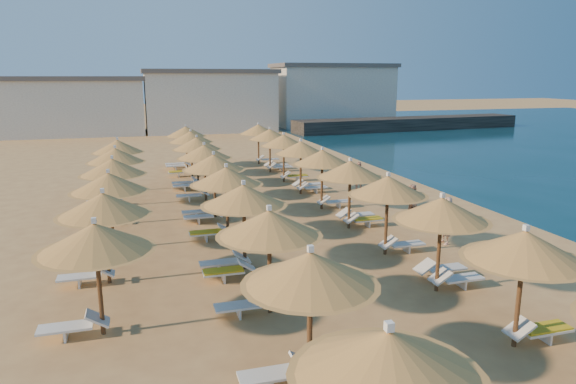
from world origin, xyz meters
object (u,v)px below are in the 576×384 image
object	(u,v)px
parasol_row_east	(335,164)
beachgoer_a	(446,221)
beachgoer_b	(413,202)
beachgoer_c	(358,177)
parasol_row_west	(220,170)
jetty	(409,124)

from	to	relation	value
parasol_row_east	beachgoer_a	distance (m)	5.82
beachgoer_b	beachgoer_c	distance (m)	5.75
parasol_row_west	jetty	bearing A→B (deg)	50.57
beachgoer_a	jetty	bearing A→B (deg)	153.87
parasol_row_west	beachgoer_c	bearing A→B (deg)	28.00
parasol_row_west	beachgoer_b	size ratio (longest dim) A/B	21.10
jetty	beachgoer_b	xyz separation A→B (m)	(-20.20, -36.45, 0.07)
jetty	parasol_row_west	xyz separation A→B (m)	(-29.01, -35.29, 1.84)
parasol_row_east	beachgoer_a	bearing A→B (deg)	-59.22
beachgoer_b	beachgoer_a	xyz separation A→B (m)	(-0.59, -3.63, 0.13)
jetty	parasol_row_east	bearing A→B (deg)	-128.76
parasol_row_west	beachgoer_c	size ratio (longest dim) A/B	19.07
beachgoer_b	parasol_row_west	bearing A→B (deg)	-126.26
jetty	parasol_row_east	world-z (taller)	parasol_row_east
parasol_row_east	parasol_row_west	size ratio (longest dim) A/B	1.00
parasol_row_east	beachgoer_a	xyz separation A→B (m)	(2.86, -4.80, -1.63)
beachgoer_a	beachgoer_b	bearing A→B (deg)	172.09
parasol_row_west	beachgoer_a	size ratio (longest dim) A/B	18.12
beachgoer_b	beachgoer_a	world-z (taller)	beachgoer_a
parasol_row_east	beachgoer_b	world-z (taller)	parasol_row_east
jetty	beachgoer_c	world-z (taller)	beachgoer_c
parasol_row_east	beachgoer_b	bearing A→B (deg)	-18.73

